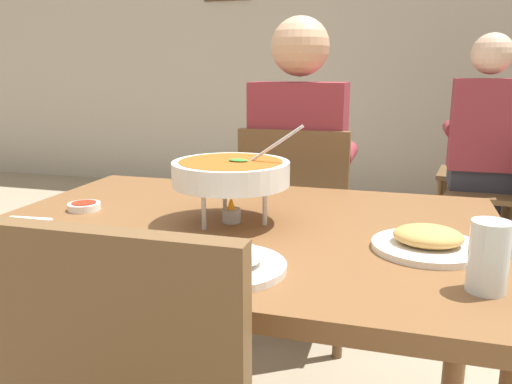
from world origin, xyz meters
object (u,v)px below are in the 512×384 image
(rice_plate, at_px, (226,260))
(appetizer_plate, at_px, (428,242))
(chair_bg_left, at_px, (490,177))
(chair_bg_window, at_px, (490,165))
(sauce_dish, at_px, (84,206))
(curry_bowl, at_px, (231,173))
(chair_diner_main, at_px, (297,224))
(patron_bg_left, at_px, (483,137))
(diner_main, at_px, (300,165))
(dining_table_main, at_px, (240,260))
(drink_glass, at_px, (488,260))

(rice_plate, bearing_deg, appetizer_plate, 30.91)
(chair_bg_left, relative_size, chair_bg_window, 1.00)
(sauce_dish, distance_m, chair_bg_left, 2.40)
(curry_bowl, bearing_deg, chair_diner_main, 88.03)
(patron_bg_left, bearing_deg, rice_plate, -108.54)
(diner_main, distance_m, chair_bg_window, 1.90)
(chair_bg_window, bearing_deg, dining_table_main, -111.39)
(rice_plate, bearing_deg, chair_diner_main, 93.78)
(dining_table_main, relative_size, sauce_dish, 14.58)
(diner_main, height_order, drink_glass, diner_main)
(chair_bg_window, bearing_deg, chair_bg_left, -98.01)
(diner_main, height_order, chair_bg_window, diner_main)
(rice_plate, relative_size, chair_bg_window, 0.27)
(patron_bg_left, bearing_deg, drink_glass, -97.05)
(appetizer_plate, distance_m, chair_bg_left, 2.11)
(rice_plate, bearing_deg, chair_bg_window, 72.17)
(dining_table_main, bearing_deg, chair_bg_left, 65.86)
(sauce_dish, height_order, drink_glass, drink_glass)
(sauce_dish, bearing_deg, chair_bg_left, 55.58)
(appetizer_plate, height_order, drink_glass, drink_glass)
(rice_plate, distance_m, chair_bg_window, 2.88)
(chair_bg_left, bearing_deg, curry_bowl, -114.84)
(appetizer_plate, distance_m, sauce_dish, 0.92)
(appetizer_plate, xyz_separation_m, drink_glass, (0.09, -0.20, 0.04))
(curry_bowl, distance_m, chair_bg_left, 2.20)
(dining_table_main, height_order, rice_plate, rice_plate)
(chair_diner_main, distance_m, drink_glass, 1.20)
(appetizer_plate, height_order, chair_bg_window, chair_bg_window)
(rice_plate, distance_m, patron_bg_left, 2.36)
(chair_diner_main, xyz_separation_m, curry_bowl, (-0.03, -0.75, 0.35))
(chair_bg_window, distance_m, patron_bg_left, 0.56)
(rice_plate, xyz_separation_m, patron_bg_left, (0.75, 2.24, -0.00))
(curry_bowl, xyz_separation_m, sauce_dish, (-0.44, -0.00, -0.12))
(dining_table_main, relative_size, appetizer_plate, 5.47)
(dining_table_main, xyz_separation_m, rice_plate, (0.07, -0.31, 0.12))
(diner_main, height_order, sauce_dish, diner_main)
(diner_main, bearing_deg, chair_bg_left, 53.31)
(appetizer_plate, xyz_separation_m, sauce_dish, (-0.92, 0.08, -0.01))
(chair_diner_main, height_order, chair_bg_left, same)
(sauce_dish, xyz_separation_m, chair_bg_window, (1.41, 2.41, -0.23))
(diner_main, distance_m, rice_plate, 1.10)
(rice_plate, bearing_deg, sauce_dish, 149.42)
(curry_bowl, distance_m, rice_plate, 0.35)
(dining_table_main, bearing_deg, patron_bg_left, 66.96)
(chair_diner_main, height_order, patron_bg_left, patron_bg_left)
(curry_bowl, relative_size, rice_plate, 1.39)
(curry_bowl, relative_size, sauce_dish, 3.69)
(rice_plate, bearing_deg, diner_main, 93.66)
(diner_main, relative_size, patron_bg_left, 1.00)
(sauce_dish, relative_size, patron_bg_left, 0.07)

